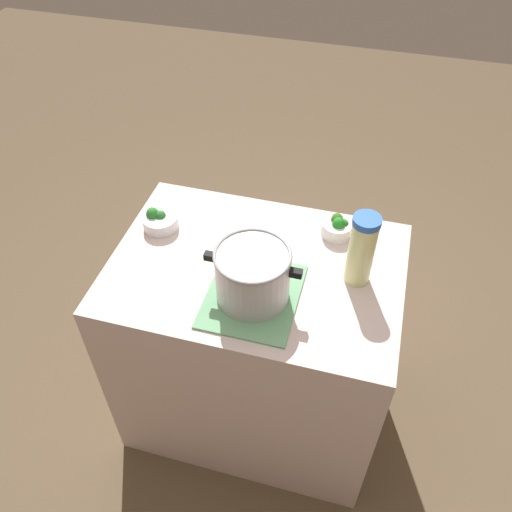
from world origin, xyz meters
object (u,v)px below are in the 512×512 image
(lemonade_pitcher, at_px, (361,250))
(broccoli_bowl_center, at_px, (338,227))
(broccoli_bowl_front, at_px, (159,220))
(cooking_pot, at_px, (253,275))

(lemonade_pitcher, bearing_deg, broccoli_bowl_center, -64.18)
(lemonade_pitcher, xyz_separation_m, broccoli_bowl_front, (0.74, -0.07, -0.11))
(cooking_pot, xyz_separation_m, broccoli_bowl_front, (0.42, -0.24, -0.07))
(cooking_pot, bearing_deg, lemonade_pitcher, -151.73)
(broccoli_bowl_center, bearing_deg, lemonade_pitcher, 115.82)
(lemonade_pitcher, relative_size, broccoli_bowl_center, 2.36)
(cooking_pot, relative_size, broccoli_bowl_center, 2.73)
(cooking_pot, xyz_separation_m, broccoli_bowl_center, (-0.22, -0.37, -0.07))
(lemonade_pitcher, bearing_deg, cooking_pot, 28.27)
(broccoli_bowl_front, relative_size, broccoli_bowl_center, 1.14)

